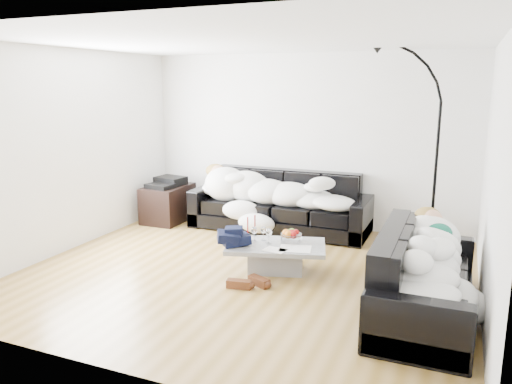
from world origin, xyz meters
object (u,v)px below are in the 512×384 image
at_px(sleeper_back, 278,188).
at_px(candle_left, 248,226).
at_px(wine_glass_b, 254,234).
at_px(wine_glass_c, 269,236).
at_px(sofa_back, 279,202).
at_px(sleeper_right, 427,251).
at_px(sofa_right, 426,274).
at_px(floor_lamp, 436,161).
at_px(stereo, 167,182).
at_px(av_cabinet, 168,203).
at_px(candle_right, 255,225).
at_px(wine_glass_a, 263,233).
at_px(coffee_table, 276,258).
at_px(shoes, 248,282).
at_px(fruit_bowl, 291,235).

distance_m(sleeper_back, candle_left, 1.38).
bearing_deg(wine_glass_b, wine_glass_c, -4.83).
relative_size(sofa_back, sleeper_right, 1.55).
distance_m(sofa_right, floor_lamp, 2.17).
bearing_deg(stereo, av_cabinet, 0.00).
relative_size(candle_right, av_cabinet, 0.30).
bearing_deg(candle_left, sleeper_right, -18.27).
height_order(wine_glass_a, candle_left, candle_left).
xyz_separation_m(sofa_back, wine_glass_c, (0.46, -1.62, -0.01)).
relative_size(sleeper_back, wine_glass_c, 12.45).
bearing_deg(wine_glass_b, candle_left, 131.38).
xyz_separation_m(coffee_table, candle_right, (-0.36, 0.24, 0.29)).
height_order(wine_glass_b, floor_lamp, floor_lamp).
bearing_deg(wine_glass_c, floor_lamp, 41.84).
bearing_deg(shoes, av_cabinet, 140.41).
xyz_separation_m(coffee_table, stereo, (-2.35, 1.41, 0.47)).
relative_size(fruit_bowl, av_cabinet, 0.30).
distance_m(coffee_table, candle_right, 0.52).
relative_size(wine_glass_a, candle_left, 0.74).
distance_m(wine_glass_b, shoes, 0.69).
height_order(sofa_right, wine_glass_a, sofa_right).
height_order(sleeper_right, candle_right, sleeper_right).
bearing_deg(stereo, sofa_right, -16.64).
bearing_deg(coffee_table, candle_right, 146.46).
height_order(wine_glass_b, stereo, stereo).
xyz_separation_m(sleeper_back, wine_glass_b, (0.26, -1.55, -0.23)).
height_order(coffee_table, wine_glass_b, wine_glass_b).
distance_m(av_cabinet, stereo, 0.35).
bearing_deg(fruit_bowl, sleeper_right, -23.26).
height_order(wine_glass_a, wine_glass_c, wine_glass_c).
distance_m(candle_left, stereo, 2.27).
distance_m(coffee_table, av_cabinet, 2.75).
bearing_deg(fruit_bowl, sofa_back, 114.99).
bearing_deg(coffee_table, av_cabinet, 149.10).
bearing_deg(sofa_back, coffee_table, -71.39).
distance_m(fruit_bowl, wine_glass_c, 0.28).
bearing_deg(sleeper_back, wine_glass_b, -80.31).
relative_size(wine_glass_b, floor_lamp, 0.07).
relative_size(sleeper_right, shoes, 3.76).
xyz_separation_m(sofa_back, sleeper_right, (2.23, -2.12, 0.20)).
bearing_deg(fruit_bowl, wine_glass_b, -159.93).
xyz_separation_m(sleeper_right, wine_glass_c, (-1.77, 0.50, -0.21)).
bearing_deg(sofa_right, wine_glass_b, 75.24).
distance_m(fruit_bowl, candle_left, 0.58).
xyz_separation_m(sofa_back, av_cabinet, (-1.81, -0.20, -0.15)).
bearing_deg(sleeper_back, fruit_bowl, -64.23).
height_order(sofa_right, candle_right, sofa_right).
bearing_deg(wine_glass_a, coffee_table, -24.26).
xyz_separation_m(shoes, av_cabinet, (-2.24, 1.96, 0.23)).
bearing_deg(candle_right, sleeper_back, 97.70).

